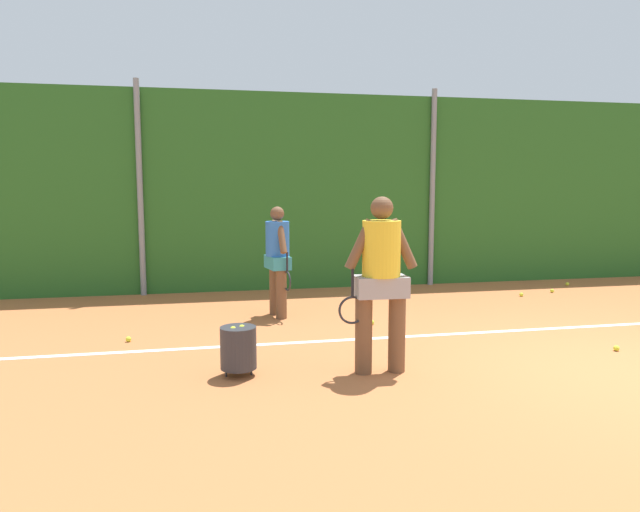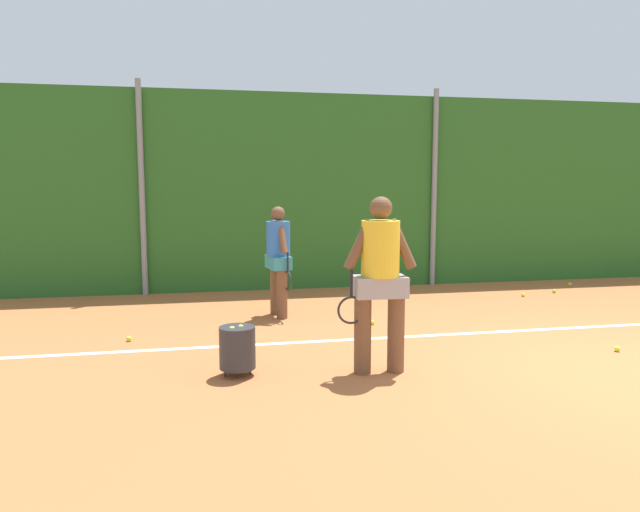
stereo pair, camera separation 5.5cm
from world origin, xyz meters
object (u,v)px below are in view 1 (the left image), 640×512
object	(u,v)px
tennis_ball_0	(372,322)
tennis_ball_6	(521,295)
tennis_ball_1	(552,291)
tennis_ball_8	(567,284)
player_foreground_near	(381,275)
tennis_ball_4	(128,339)
ball_hopper	(238,347)
tennis_ball_5	(616,348)
player_midcourt	(278,255)

from	to	relation	value
tennis_ball_0	tennis_ball_6	distance (m)	3.42
tennis_ball_0	tennis_ball_1	bearing A→B (deg)	23.41
tennis_ball_0	tennis_ball_8	world-z (taller)	same
player_foreground_near	tennis_ball_4	bearing A→B (deg)	-31.22
ball_hopper	tennis_ball_5	size ratio (longest dim) A/B	7.78
player_midcourt	tennis_ball_1	world-z (taller)	player_midcourt
tennis_ball_0	tennis_ball_1	distance (m)	4.19
player_foreground_near	tennis_ball_4	size ratio (longest dim) A/B	27.03
ball_hopper	tennis_ball_8	distance (m)	7.64
player_foreground_near	tennis_ball_5	size ratio (longest dim) A/B	27.03
ball_hopper	tennis_ball_4	xyz separation A→B (m)	(-1.23, 1.56, -0.26)
tennis_ball_0	player_foreground_near	bearing A→B (deg)	-104.58
tennis_ball_4	player_midcourt	bearing A→B (deg)	27.37
tennis_ball_0	tennis_ball_4	bearing A→B (deg)	-175.55
tennis_ball_4	tennis_ball_5	size ratio (longest dim) A/B	1.00
tennis_ball_5	ball_hopper	bearing A→B (deg)	-179.95
player_midcourt	ball_hopper	xyz separation A→B (m)	(-0.74, -2.58, -0.60)
player_midcourt	tennis_ball_6	distance (m)	4.42
tennis_ball_5	tennis_ball_8	size ratio (longest dim) A/B	1.00
player_midcourt	tennis_ball_5	distance (m)	4.48
player_midcourt	tennis_ball_6	bearing A→B (deg)	88.52
tennis_ball_8	tennis_ball_6	bearing A→B (deg)	-150.73
tennis_ball_0	tennis_ball_6	world-z (taller)	same
player_midcourt	tennis_ball_6	xyz separation A→B (m)	(4.29, 0.66, -0.86)
tennis_ball_4	tennis_ball_6	world-z (taller)	same
player_foreground_near	tennis_ball_1	size ratio (longest dim) A/B	27.03
tennis_ball_5	tennis_ball_8	xyz separation A→B (m)	(2.17, 4.05, 0.00)
tennis_ball_0	tennis_ball_8	distance (m)	5.07
player_midcourt	tennis_ball_0	xyz separation A→B (m)	(1.18, -0.78, -0.86)
tennis_ball_1	tennis_ball_5	world-z (taller)	same
tennis_ball_5	tennis_ball_6	bearing A→B (deg)	77.46
tennis_ball_6	tennis_ball_1	bearing A→B (deg)	17.10
player_midcourt	tennis_ball_8	size ratio (longest dim) A/B	24.16
ball_hopper	tennis_ball_5	distance (m)	4.32
tennis_ball_8	player_midcourt	bearing A→B (deg)	-165.61
player_foreground_near	ball_hopper	xyz separation A→B (m)	(-1.41, 0.17, -0.71)
ball_hopper	player_foreground_near	bearing A→B (deg)	-6.95
tennis_ball_4	tennis_ball_8	size ratio (longest dim) A/B	1.00
player_foreground_near	tennis_ball_6	xyz separation A→B (m)	(3.62, 3.41, -0.97)
ball_hopper	tennis_ball_0	bearing A→B (deg)	43.11
tennis_ball_6	tennis_ball_8	distance (m)	1.66
player_midcourt	tennis_ball_4	bearing A→B (deg)	-72.87
tennis_ball_4	tennis_ball_5	bearing A→B (deg)	-15.68
player_midcourt	tennis_ball_1	size ratio (longest dim) A/B	24.16
ball_hopper	tennis_ball_1	size ratio (longest dim) A/B	7.78
tennis_ball_1	player_midcourt	bearing A→B (deg)	-169.99
tennis_ball_8	tennis_ball_5	bearing A→B (deg)	-118.14
tennis_ball_4	tennis_ball_6	distance (m)	6.48
tennis_ball_4	tennis_ball_6	xyz separation A→B (m)	(6.26, 1.68, 0.00)
tennis_ball_1	tennis_ball_5	bearing A→B (deg)	-112.80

